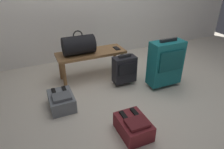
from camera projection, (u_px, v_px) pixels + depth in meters
The scene contains 8 objects.
ground_plane at pixel (141, 97), 2.64m from camera, with size 6.60×6.60×0.00m, color beige.
bench at pixel (91, 56), 2.96m from camera, with size 1.00×0.36×0.41m.
duffel_bag_black at pixel (79, 45), 2.80m from camera, with size 0.44×0.26×0.34m.
cell_phone at pixel (116, 48), 3.04m from camera, with size 0.07×0.14×0.01m.
suitcase_upright_teal at pixel (166, 63), 2.73m from camera, with size 0.46×0.23×0.70m.
suitcase_small_charcoal at pixel (124, 69), 2.82m from camera, with size 0.32×0.19×0.46m.
backpack_maroon at pixel (133, 126), 2.03m from camera, with size 0.28×0.38×0.21m.
backpack_grey at pixel (62, 101), 2.41m from camera, with size 0.28×0.38×0.21m.
Camera 1 is at (-1.23, -1.85, 1.51)m, focal length 32.34 mm.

